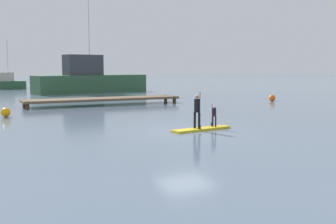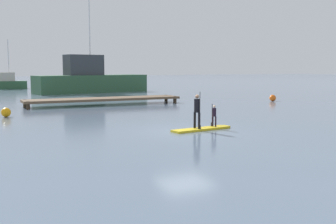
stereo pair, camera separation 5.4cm
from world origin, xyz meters
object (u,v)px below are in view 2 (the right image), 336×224
object	(u,v)px
fishing_boat_white_large	(90,80)
mooring_buoy_far	(6,112)
paddler_child_solo	(214,115)
trawler_grey_distant	(2,83)
paddler_adult	(197,109)
mooring_buoy_near	(273,98)
paddleboard_near	(202,129)

from	to	relation	value
fishing_boat_white_large	mooring_buoy_far	distance (m)	23.88
paddler_child_solo	trawler_grey_distant	world-z (taller)	trawler_grey_distant
paddler_child_solo	trawler_grey_distant	size ratio (longest dim) A/B	0.17
paddler_adult	paddler_child_solo	world-z (taller)	paddler_adult
trawler_grey_distant	paddler_child_solo	bearing A→B (deg)	-81.47
paddler_adult	mooring_buoy_near	world-z (taller)	paddler_adult
paddleboard_near	paddler_adult	size ratio (longest dim) A/B	1.87
trawler_grey_distant	mooring_buoy_far	size ratio (longest dim) A/B	11.71
trawler_grey_distant	mooring_buoy_near	size ratio (longest dim) A/B	11.63
paddler_adult	fishing_boat_white_large	size ratio (longest dim) A/B	0.13
fishing_boat_white_large	paddler_adult	bearing A→B (deg)	-96.13
paddleboard_near	paddler_child_solo	xyz separation A→B (m)	(0.75, 0.13, 0.64)
mooring_buoy_far	fishing_boat_white_large	bearing A→B (deg)	62.67
trawler_grey_distant	mooring_buoy_near	world-z (taller)	trawler_grey_distant
paddler_child_solo	fishing_boat_white_large	world-z (taller)	fishing_boat_white_large
paddleboard_near	fishing_boat_white_large	xyz separation A→B (m)	(3.01, 30.72, 1.40)
paddleboard_near	trawler_grey_distant	xyz separation A→B (m)	(-5.70, 43.19, 0.77)
mooring_buoy_near	mooring_buoy_far	world-z (taller)	mooring_buoy_near
paddler_child_solo	fishing_boat_white_large	bearing A→B (deg)	85.79
fishing_boat_white_large	trawler_grey_distant	size ratio (longest dim) A/B	2.06
paddler_child_solo	trawler_grey_distant	xyz separation A→B (m)	(-6.45, 43.06, 0.13)
mooring_buoy_near	mooring_buoy_far	bearing A→B (deg)	-174.48
paddleboard_near	paddler_adult	bearing A→B (deg)	-170.24
paddleboard_near	fishing_boat_white_large	size ratio (longest dim) A/B	0.24
paddleboard_near	trawler_grey_distant	size ratio (longest dim) A/B	0.49
paddler_child_solo	mooring_buoy_far	size ratio (longest dim) A/B	1.94
paddler_adult	mooring_buoy_near	distance (m)	18.48
paddler_child_solo	trawler_grey_distant	bearing A→B (deg)	98.53
fishing_boat_white_large	mooring_buoy_near	xyz separation A→B (m)	(10.99, -19.07, -1.16)
fishing_boat_white_large	trawler_grey_distant	bearing A→B (deg)	124.94
paddler_child_solo	mooring_buoy_far	bearing A→B (deg)	132.77
paddler_adult	trawler_grey_distant	distance (m)	43.57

